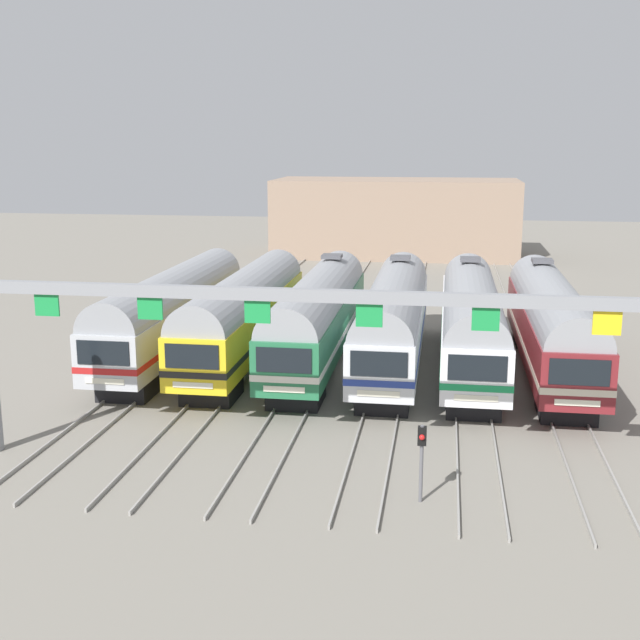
{
  "coord_description": "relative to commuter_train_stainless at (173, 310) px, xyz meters",
  "views": [
    {
      "loc": [
        4.36,
        -40.33,
        11.42
      ],
      "look_at": [
        -1.84,
        0.1,
        2.36
      ],
      "focal_mm": 46.17,
      "sensor_mm": 36.0,
      "label": 1
    }
  ],
  "objects": [
    {
      "name": "track_bed",
      "position": [
        9.58,
        17.01,
        -2.61
      ],
      "size": [
        20.67,
        70.0,
        0.15
      ],
      "color": "gray",
      "rests_on": "ground"
    },
    {
      "name": "maintenance_building",
      "position": [
        9.0,
        41.52,
        1.06
      ],
      "size": [
        23.72,
        10.0,
        7.48
      ],
      "primitive_type": "cube",
      "color": "gray",
      "rests_on": "ground"
    },
    {
      "name": "catenary_gantry",
      "position": [
        9.58,
        -13.49,
        2.63
      ],
      "size": [
        24.4,
        0.44,
        6.97
      ],
      "color": "gray",
      "rests_on": "ground"
    },
    {
      "name": "ground_plane",
      "position": [
        9.58,
        0.01,
        -2.69
      ],
      "size": [
        160.0,
        160.0,
        0.0
      ],
      "primitive_type": "plane",
      "color": "gray"
    },
    {
      "name": "commuter_train_maroon",
      "position": [
        19.16,
        0.0,
        0.0
      ],
      "size": [
        2.88,
        18.06,
        5.05
      ],
      "color": "maroon",
      "rests_on": "ground"
    },
    {
      "name": "yard_signal_mast",
      "position": [
        13.41,
        -15.59,
        -0.87
      ],
      "size": [
        0.28,
        0.35,
        2.59
      ],
      "color": "#59595E",
      "rests_on": "ground"
    },
    {
      "name": "commuter_train_yellow",
      "position": [
        3.83,
        0.0,
        0.0
      ],
      "size": [
        2.88,
        18.06,
        4.77
      ],
      "color": "gold",
      "rests_on": "ground"
    },
    {
      "name": "commuter_train_stainless",
      "position": [
        0.0,
        0.0,
        0.0
      ],
      "size": [
        2.88,
        18.06,
        4.77
      ],
      "color": "#B2B5BA",
      "rests_on": "ground"
    },
    {
      "name": "commuter_train_green",
      "position": [
        7.66,
        0.0,
        0.0
      ],
      "size": [
        2.88,
        18.06,
        5.05
      ],
      "color": "#236B42",
      "rests_on": "ground"
    },
    {
      "name": "commuter_train_silver",
      "position": [
        11.5,
        0.0,
        0.0
      ],
      "size": [
        2.88,
        18.06,
        5.05
      ],
      "color": "silver",
      "rests_on": "ground"
    },
    {
      "name": "commuter_train_white",
      "position": [
        15.33,
        0.0,
        0.0
      ],
      "size": [
        2.88,
        18.06,
        5.05
      ],
      "color": "white",
      "rests_on": "ground"
    }
  ]
}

